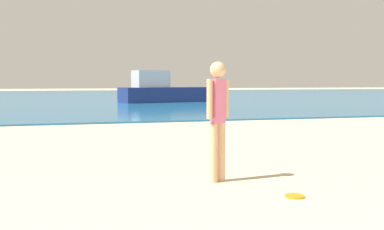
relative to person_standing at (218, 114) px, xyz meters
The scene contains 4 objects.
water 39.21m from the person_standing, 89.97° to the left, with size 160.00×60.00×0.06m, color #1E6B9E.
person_standing is the anchor object (origin of this frame).
frisbee 1.55m from the person_standing, 59.76° to the right, with size 0.24×0.24×0.03m, color orange.
boat_near 24.01m from the person_standing, 79.85° to the left, with size 6.47×3.35×2.10m.
Camera 1 is at (-2.04, 0.11, 1.39)m, focal length 41.85 mm.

